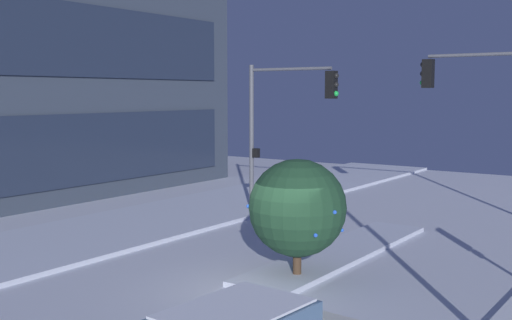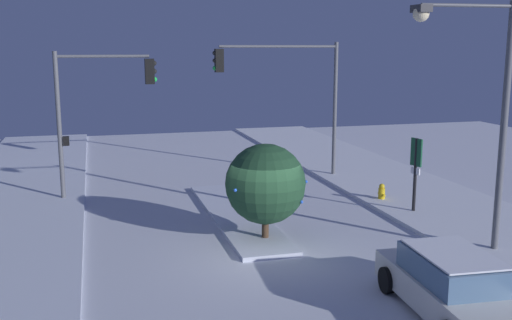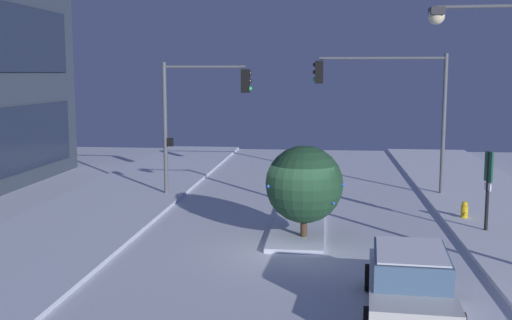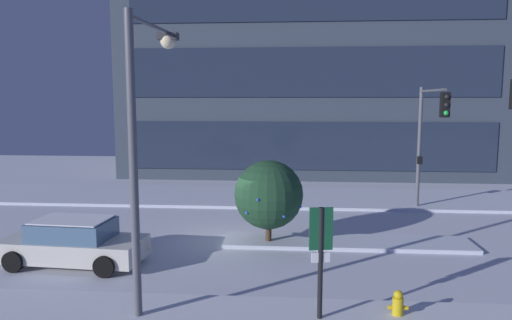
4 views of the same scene
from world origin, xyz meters
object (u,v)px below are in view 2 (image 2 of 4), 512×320
Objects in this scene: traffic_light_corner_near_right at (287,83)px; street_lamp_arched at (479,92)px; decorated_tree_median at (265,184)px; car_near at (452,286)px; fire_hydrant at (382,193)px; traffic_light_corner_far_right at (98,99)px; parking_info_sign at (416,166)px.

traffic_light_corner_near_right is 11.20m from street_lamp_arched.
traffic_light_corner_near_right is 2.01× the size of decorated_tree_median.
fire_hydrant is at bearing -14.49° from car_near.
decorated_tree_median is (-3.38, 5.76, 1.50)m from fire_hydrant.
traffic_light_corner_far_right is at bearing -40.05° from street_lamp_arched.
street_lamp_arched is 7.58m from fire_hydrant.
fire_hydrant is (9.52, -3.17, -0.35)m from car_near.
traffic_light_corner_far_right is 1.89× the size of decorated_tree_median.
traffic_light_corner_far_right is 14.10m from street_lamp_arched.
street_lamp_arched is 2.59× the size of parking_info_sign.
decorated_tree_median is at bearing 26.86° from car_near.
street_lamp_arched reaches higher than fire_hydrant.
decorated_tree_median is at bearing 120.42° from fire_hydrant.
traffic_light_corner_near_right reaches higher than traffic_light_corner_far_right.
car_near is at bearing 161.57° from fire_hydrant.
traffic_light_corner_far_right is 12.38m from parking_info_sign.
fire_hydrant is (6.15, -0.37, -4.42)m from street_lamp_arched.
street_lamp_arched is 5.25m from parking_info_sign.
car_near is 10.04m from fire_hydrant.
car_near is 15.37m from traffic_light_corner_far_right.
parking_info_sign is at bearing 111.30° from traffic_light_corner_near_right.
decorated_tree_median is (6.13, 2.59, 1.14)m from car_near.
parking_info_sign is (-6.75, -2.63, -2.64)m from traffic_light_corner_near_right.
car_near is at bearing -60.40° from traffic_light_corner_far_right.
traffic_light_corner_far_right is at bearing 9.16° from traffic_light_corner_near_right.
traffic_light_corner_near_right is at bearing 9.16° from traffic_light_corner_far_right.
street_lamp_arched is 2.34× the size of decorated_tree_median.
decorated_tree_median is (-6.92, -4.83, -2.15)m from traffic_light_corner_far_right.
parking_info_sign is (7.64, -3.49, 1.08)m from car_near.
traffic_light_corner_far_right is 8.71m from decorated_tree_median.
fire_hydrant is at bearing 115.40° from traffic_light_corner_near_right.
fire_hydrant is at bearing -59.58° from decorated_tree_median.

